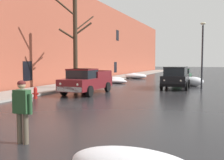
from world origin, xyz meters
TOP-DOWN VIEW (x-y plane):
  - ground_plane at (0.00, 0.00)m, footprint 200.00×200.00m
  - left_sidewalk_slab at (-6.53, 18.00)m, footprint 3.30×80.00m
  - brick_townhouse_facade at (-8.68, 18.00)m, footprint 0.63×80.00m
  - snow_bank_near_corner_left at (-3.78, 18.81)m, footprint 1.77×1.40m
  - snow_bank_along_left_kerb at (3.90, 18.23)m, footprint 1.95×1.07m
  - snow_bank_mid_block_left at (-3.87, 26.07)m, footprint 2.90×1.44m
  - snow_bank_along_right_kerb at (-4.03, 18.33)m, footprint 3.16×1.09m
  - bare_tree_second_along_sidewalk at (-4.64, 11.92)m, footprint 2.17×3.42m
  - pickup_truck_maroon_approaching_near_lane at (-2.43, 9.56)m, footprint 2.15×4.98m
  - suv_black_parked_kerbside_close at (2.85, 15.46)m, footprint 2.21×4.62m
  - sedan_green_parked_kerbside_mid at (2.47, 23.17)m, footprint 2.00×4.03m
  - pedestrian_with_coffee at (1.09, -0.96)m, footprint 0.64×0.38m
  - fire_hydrant at (-4.18, 6.27)m, footprint 0.42×0.22m
  - street_lamp_post at (4.86, 16.06)m, footprint 0.44×0.24m

SIDE VIEW (x-z plane):
  - ground_plane at x=0.00m, z-range 0.00..0.00m
  - left_sidewalk_slab at x=-6.53m, z-range 0.00..0.12m
  - snow_bank_along_right_kerb at x=-4.03m, z-range -0.04..0.50m
  - snow_bank_near_corner_left at x=-3.78m, z-range -0.01..0.62m
  - snow_bank_mid_block_left at x=-3.87m, z-range -0.03..0.71m
  - fire_hydrant at x=-4.18m, z-range 0.00..0.71m
  - snow_bank_along_left_kerb at x=3.90m, z-range -0.02..0.83m
  - sedan_green_parked_kerbside_mid at x=2.47m, z-range 0.04..1.46m
  - pickup_truck_maroon_approaching_near_lane at x=-2.43m, z-range 0.00..1.76m
  - suv_black_parked_kerbside_close at x=2.85m, z-range 0.08..1.90m
  - pedestrian_with_coffee at x=1.09m, z-range 0.16..1.92m
  - street_lamp_post at x=4.86m, z-range 0.35..5.77m
  - bare_tree_second_along_sidewalk at x=-4.64m, z-range 0.26..7.59m
  - brick_townhouse_facade at x=-8.68m, z-range 0.00..10.00m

